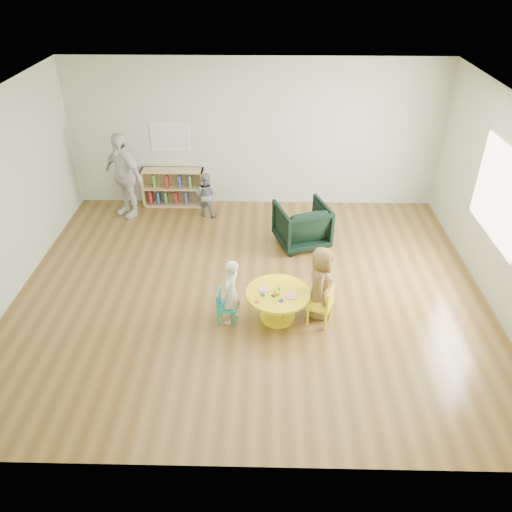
{
  "coord_description": "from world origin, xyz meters",
  "views": [
    {
      "loc": [
        0.22,
        -6.09,
        4.53
      ],
      "look_at": [
        0.09,
        -0.3,
        0.81
      ],
      "focal_mm": 35.0,
      "sensor_mm": 36.0,
      "label": 1
    }
  ],
  "objects_px": {
    "kid_chair_left": "(225,305)",
    "child_right": "(320,283)",
    "bookshelf": "(173,187)",
    "armchair": "(302,225)",
    "adult_caretaker": "(124,175)",
    "child_left": "(231,292)",
    "activity_table": "(278,300)",
    "toddler": "(206,195)",
    "kid_chair_right": "(323,304)"
  },
  "relations": [
    {
      "from": "activity_table",
      "to": "adult_caretaker",
      "type": "bearing_deg",
      "value": 132.71
    },
    {
      "from": "kid_chair_right",
      "to": "toddler",
      "type": "distance_m",
      "value": 3.68
    },
    {
      "from": "activity_table",
      "to": "kid_chair_left",
      "type": "xyz_separation_m",
      "value": [
        -0.73,
        -0.07,
        -0.04
      ]
    },
    {
      "from": "kid_chair_right",
      "to": "armchair",
      "type": "xyz_separation_m",
      "value": [
        -0.17,
        2.1,
        0.07
      ]
    },
    {
      "from": "child_left",
      "to": "activity_table",
      "type": "bearing_deg",
      "value": 120.47
    },
    {
      "from": "child_right",
      "to": "toddler",
      "type": "xyz_separation_m",
      "value": [
        -1.89,
        2.96,
        -0.12
      ]
    },
    {
      "from": "activity_table",
      "to": "child_left",
      "type": "distance_m",
      "value": 0.67
    },
    {
      "from": "bookshelf",
      "to": "adult_caretaker",
      "type": "xyz_separation_m",
      "value": [
        -0.81,
        -0.44,
        0.44
      ]
    },
    {
      "from": "child_left",
      "to": "child_right",
      "type": "height_order",
      "value": "child_right"
    },
    {
      "from": "bookshelf",
      "to": "child_right",
      "type": "distance_m",
      "value": 4.29
    },
    {
      "from": "activity_table",
      "to": "toddler",
      "type": "relative_size",
      "value": 1.04
    },
    {
      "from": "child_left",
      "to": "toddler",
      "type": "height_order",
      "value": "child_left"
    },
    {
      "from": "child_left",
      "to": "kid_chair_right",
      "type": "bearing_deg",
      "value": 113.51
    },
    {
      "from": "bookshelf",
      "to": "kid_chair_right",
      "type": "bearing_deg",
      "value": -53.78
    },
    {
      "from": "adult_caretaker",
      "to": "child_right",
      "type": "bearing_deg",
      "value": -6.23
    },
    {
      "from": "kid_chair_left",
      "to": "bookshelf",
      "type": "bearing_deg",
      "value": -156.16
    },
    {
      "from": "armchair",
      "to": "adult_caretaker",
      "type": "distance_m",
      "value": 3.45
    },
    {
      "from": "kid_chair_right",
      "to": "toddler",
      "type": "height_order",
      "value": "toddler"
    },
    {
      "from": "bookshelf",
      "to": "child_left",
      "type": "xyz_separation_m",
      "value": [
        1.37,
        -3.57,
        0.12
      ]
    },
    {
      "from": "activity_table",
      "to": "armchair",
      "type": "distance_m",
      "value": 2.07
    },
    {
      "from": "kid_chair_right",
      "to": "bookshelf",
      "type": "relative_size",
      "value": 0.49
    },
    {
      "from": "activity_table",
      "to": "child_left",
      "type": "height_order",
      "value": "child_left"
    },
    {
      "from": "child_left",
      "to": "toddler",
      "type": "relative_size",
      "value": 1.14
    },
    {
      "from": "child_right",
      "to": "adult_caretaker",
      "type": "xyz_separation_m",
      "value": [
        -3.4,
        2.97,
        0.26
      ]
    },
    {
      "from": "kid_chair_left",
      "to": "bookshelf",
      "type": "relative_size",
      "value": 0.42
    },
    {
      "from": "activity_table",
      "to": "armchair",
      "type": "relative_size",
      "value": 1.06
    },
    {
      "from": "child_right",
      "to": "adult_caretaker",
      "type": "distance_m",
      "value": 4.52
    },
    {
      "from": "toddler",
      "to": "adult_caretaker",
      "type": "relative_size",
      "value": 0.53
    },
    {
      "from": "armchair",
      "to": "adult_caretaker",
      "type": "relative_size",
      "value": 0.52
    },
    {
      "from": "child_left",
      "to": "adult_caretaker",
      "type": "height_order",
      "value": "adult_caretaker"
    },
    {
      "from": "child_right",
      "to": "armchair",
      "type": "bearing_deg",
      "value": 10.42
    },
    {
      "from": "activity_table",
      "to": "child_right",
      "type": "height_order",
      "value": "child_right"
    },
    {
      "from": "child_right",
      "to": "bookshelf",
      "type": "bearing_deg",
      "value": 43.51
    },
    {
      "from": "kid_chair_left",
      "to": "child_right",
      "type": "height_order",
      "value": "child_right"
    },
    {
      "from": "bookshelf",
      "to": "toddler",
      "type": "bearing_deg",
      "value": -32.97
    },
    {
      "from": "child_right",
      "to": "kid_chair_left",
      "type": "bearing_deg",
      "value": 103.28
    },
    {
      "from": "bookshelf",
      "to": "toddler",
      "type": "relative_size",
      "value": 1.4
    },
    {
      "from": "kid_chair_right",
      "to": "kid_chair_left",
      "type": "bearing_deg",
      "value": 110.65
    },
    {
      "from": "activity_table",
      "to": "armchair",
      "type": "bearing_deg",
      "value": 77.7
    },
    {
      "from": "kid_chair_left",
      "to": "child_right",
      "type": "bearing_deg",
      "value": 101.05
    },
    {
      "from": "activity_table",
      "to": "kid_chair_right",
      "type": "height_order",
      "value": "kid_chair_right"
    },
    {
      "from": "activity_table",
      "to": "child_left",
      "type": "relative_size",
      "value": 0.91
    },
    {
      "from": "armchair",
      "to": "child_right",
      "type": "bearing_deg",
      "value": 75.61
    },
    {
      "from": "child_left",
      "to": "armchair",
      "type": "bearing_deg",
      "value": 176.6
    },
    {
      "from": "kid_chair_left",
      "to": "child_right",
      "type": "distance_m",
      "value": 1.34
    },
    {
      "from": "child_right",
      "to": "toddler",
      "type": "bearing_deg",
      "value": 38.91
    },
    {
      "from": "kid_chair_left",
      "to": "toddler",
      "type": "xyz_separation_m",
      "value": [
        -0.59,
        3.12,
        0.16
      ]
    },
    {
      "from": "adult_caretaker",
      "to": "toddler",
      "type": "bearing_deg",
      "value": 34.57
    },
    {
      "from": "bookshelf",
      "to": "child_left",
      "type": "height_order",
      "value": "child_left"
    },
    {
      "from": "toddler",
      "to": "armchair",
      "type": "bearing_deg",
      "value": 165.55
    }
  ]
}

